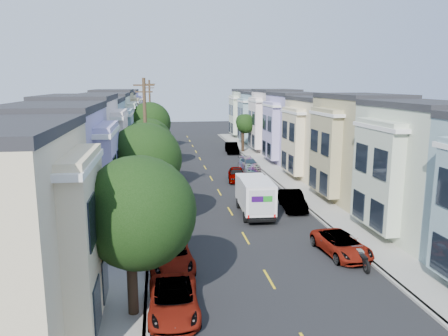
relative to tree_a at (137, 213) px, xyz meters
name	(u,v)px	position (x,y,z in m)	size (l,w,h in m)	color
ground	(230,211)	(6.30, 14.56, -4.55)	(160.00, 160.00, 0.00)	black
road_slab	(208,173)	(6.30, 29.56, -4.54)	(12.00, 70.00, 0.02)	black
curb_left	(153,174)	(0.25, 29.56, -4.48)	(0.30, 70.00, 0.15)	gray
curb_right	(261,170)	(12.35, 29.56, -4.48)	(0.30, 70.00, 0.15)	gray
sidewalk_left	(140,174)	(-1.05, 29.56, -4.48)	(2.60, 70.00, 0.15)	gray
sidewalk_right	(272,170)	(13.65, 29.56, -4.48)	(2.60, 70.00, 0.15)	gray
centerline	(208,173)	(6.30, 29.56, -4.55)	(0.12, 70.00, 0.01)	gold
townhouse_row_left	(104,176)	(-4.85, 29.56, -4.55)	(5.00, 70.00, 8.50)	beige
townhouse_row_right	(305,170)	(17.45, 29.56, -4.55)	(5.00, 70.00, 8.50)	beige
tree_a	(137,213)	(0.00, 0.00, 0.00)	(4.70, 4.70, 6.92)	black
tree_b	(144,160)	(0.00, 10.49, 0.39)	(4.70, 4.70, 7.32)	black
tree_c	(147,143)	(0.00, 21.57, -0.07)	(4.40, 4.40, 6.70)	black
tree_d	(149,123)	(0.00, 32.56, 0.76)	(4.70, 4.70, 7.68)	black
tree_e	(151,119)	(0.00, 47.79, -0.02)	(4.70, 4.70, 6.90)	black
tree_far_r	(245,124)	(13.19, 43.17, -0.54)	(2.74, 2.74, 5.45)	black
utility_pole_near	(146,144)	(0.00, 16.56, 0.60)	(1.60, 0.26, 10.00)	#42301E
utility_pole_far	(150,118)	(0.00, 42.56, 0.60)	(1.60, 0.26, 10.00)	#42301E
fedex_truck	(255,194)	(8.00, 13.55, -3.01)	(2.22, 5.78, 2.77)	white
lead_sedan	(236,174)	(8.67, 24.92, -3.86)	(1.65, 4.30, 1.39)	black
parked_left_a	(174,300)	(1.40, -0.10, -3.91)	(2.12, 4.61, 1.28)	black
parked_left_b	(170,255)	(1.40, 4.81, -3.86)	(2.30, 4.98, 1.38)	black
parked_left_c	(166,203)	(1.40, 15.32, -3.86)	(1.46, 4.14, 1.38)	silver
parked_left_d	(164,176)	(1.40, 25.53, -3.90)	(1.82, 4.33, 1.30)	#4B0D04
parked_right_a	(341,245)	(11.20, 5.03, -3.93)	(2.08, 4.51, 1.25)	#404040
parked_right_b	(292,201)	(11.20, 14.36, -3.83)	(1.53, 4.35, 1.45)	silver
parked_right_c	(249,164)	(11.20, 30.76, -3.93)	(1.75, 4.16, 1.25)	black
parked_right_d	(232,148)	(11.20, 42.51, -3.81)	(1.58, 4.48, 1.49)	#151240
motorcycle	(361,259)	(11.56, 3.28, -4.09)	(0.30, 2.20, 0.87)	black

